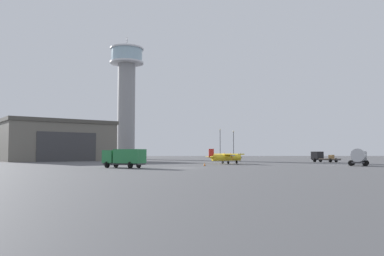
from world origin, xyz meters
TOP-DOWN VIEW (x-y plane):
  - ground_plane at (0.00, 0.00)m, footprint 400.00×400.00m
  - control_tower at (-17.79, 79.62)m, footprint 12.05×12.05m
  - hangar at (-33.76, 51.04)m, footprint 34.19×30.93m
  - airplane_yellow at (9.64, 20.01)m, footprint 8.14×10.27m
  - truck_flatbed_black at (35.17, 33.12)m, footprint 5.78×7.11m
  - truck_box_green at (-8.90, 0.19)m, footprint 6.99×5.45m
  - truck_fuel_tanker_silver at (31.49, 7.19)m, footprint 4.83×6.04m
  - light_post_west at (12.73, 52.96)m, footprint 0.44×0.44m
  - light_post_east at (16.71, 53.08)m, footprint 0.44×0.44m
  - traffic_cone_near_left at (4.19, 8.41)m, footprint 0.36×0.36m

SIDE VIEW (x-z plane):
  - ground_plane at x=0.00m, z-range 0.00..0.00m
  - traffic_cone_near_left at x=4.19m, z-range 0.00..0.66m
  - truck_flatbed_black at x=35.17m, z-range -0.03..2.56m
  - airplane_yellow at x=9.64m, z-range -0.10..3.00m
  - truck_box_green at x=-8.90m, z-range 0.21..3.08m
  - truck_fuel_tanker_silver at x=31.49m, z-range 0.16..3.20m
  - light_post_east at x=16.71m, z-range 0.83..9.60m
  - light_post_west at x=12.73m, z-range 0.84..10.15m
  - hangar at x=-33.76m, z-range 0.02..11.33m
  - control_tower at x=-17.79m, z-range 2.16..46.41m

